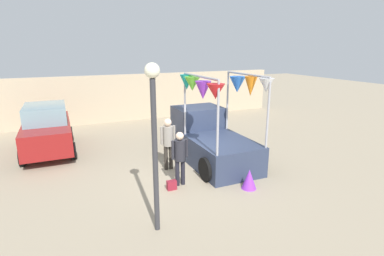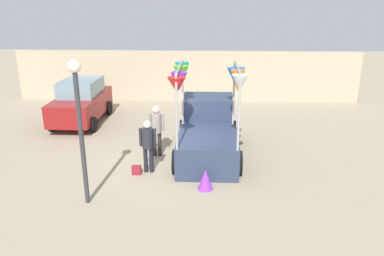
# 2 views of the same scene
# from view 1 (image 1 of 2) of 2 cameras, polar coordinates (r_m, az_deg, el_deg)

# --- Properties ---
(ground_plane) EXTENTS (60.00, 60.00, 0.00)m
(ground_plane) POSITION_cam_1_polar(r_m,az_deg,el_deg) (10.09, -0.35, -8.60)
(ground_plane) COLOR gray
(vendor_truck) EXTENTS (2.37, 4.08, 3.22)m
(vendor_truck) POSITION_cam_1_polar(r_m,az_deg,el_deg) (11.09, 3.24, -1.36)
(vendor_truck) COLOR #2D3851
(vendor_truck) RESTS_ON ground
(parked_car) EXTENTS (1.88, 4.00, 1.88)m
(parked_car) POSITION_cam_1_polar(r_m,az_deg,el_deg) (13.13, -25.89, -0.15)
(parked_car) COLOR maroon
(parked_car) RESTS_ON ground
(person_customer) EXTENTS (0.53, 0.34, 1.67)m
(person_customer) POSITION_cam_1_polar(r_m,az_deg,el_deg) (8.92, -2.32, -4.88)
(person_customer) COLOR black
(person_customer) RESTS_ON ground
(person_vendor) EXTENTS (0.53, 0.34, 1.78)m
(person_vendor) POSITION_cam_1_polar(r_m,az_deg,el_deg) (10.09, -4.59, -2.08)
(person_vendor) COLOR #2D2823
(person_vendor) RESTS_ON ground
(handbag) EXTENTS (0.28, 0.16, 0.28)m
(handbag) POSITION_cam_1_polar(r_m,az_deg,el_deg) (8.98, -3.90, -10.81)
(handbag) COLOR maroon
(handbag) RESTS_ON ground
(street_lamp) EXTENTS (0.32, 0.32, 3.77)m
(street_lamp) POSITION_cam_1_polar(r_m,az_deg,el_deg) (6.32, -7.25, 0.49)
(street_lamp) COLOR #333338
(street_lamp) RESTS_ON ground
(brick_boundary_wall) EXTENTS (18.00, 0.36, 2.60)m
(brick_boundary_wall) POSITION_cam_1_polar(r_m,az_deg,el_deg) (17.47, -11.44, 5.74)
(brick_boundary_wall) COLOR tan
(brick_boundary_wall) RESTS_ON ground
(folded_kite_bundle_violet) EXTENTS (0.62, 0.62, 0.60)m
(folded_kite_bundle_violet) POSITION_cam_1_polar(r_m,az_deg,el_deg) (9.11, 10.84, -9.53)
(folded_kite_bundle_violet) COLOR purple
(folded_kite_bundle_violet) RESTS_ON ground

